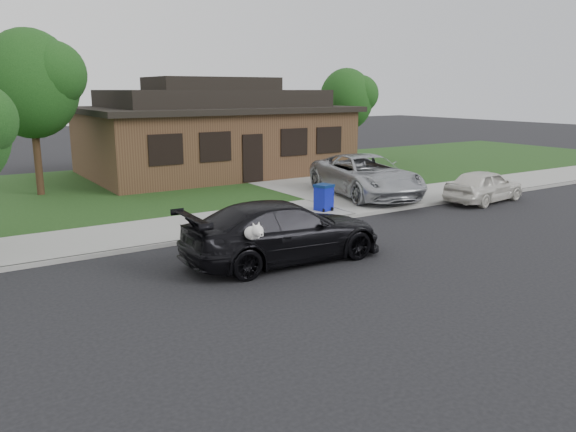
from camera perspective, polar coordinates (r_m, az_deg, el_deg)
ground at (r=14.07m, az=4.11°, el=-4.64°), size 120.00×120.00×0.00m
sidewalk at (r=18.16m, az=-5.36°, el=-0.49°), size 60.00×3.00×0.12m
curb at (r=16.88m, az=-3.01°, el=-1.46°), size 60.00×0.12×0.12m
lawn at (r=25.41m, az=-13.73°, el=3.00°), size 60.00×13.00×0.13m
driveway at (r=25.40m, az=1.46°, el=3.37°), size 4.50×13.00×0.14m
sedan at (r=13.92m, az=-0.48°, el=-1.57°), size 5.26×2.48×1.51m
minivan at (r=22.08m, az=7.92°, el=4.11°), size 3.69×6.10×1.58m
white_compact at (r=22.57m, az=19.31°, el=2.92°), size 3.84×1.94×1.26m
recycling_bin at (r=19.34m, az=3.65°, el=1.92°), size 0.65×0.65×0.90m
house at (r=28.50m, az=-7.61°, el=8.47°), size 12.60×8.60×4.65m
tree_0 at (r=23.90m, az=-24.28°, el=12.32°), size 3.78×3.60×6.34m
tree_1 at (r=32.26m, az=6.24°, el=11.79°), size 3.15×3.00×5.25m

